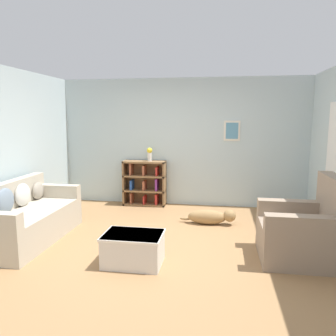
# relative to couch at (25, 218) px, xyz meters

# --- Properties ---
(ground_plane) EXTENTS (14.00, 14.00, 0.00)m
(ground_plane) POSITION_rel_couch_xyz_m (2.05, 0.20, -0.33)
(ground_plane) COLOR #997047
(wall_back) EXTENTS (5.60, 0.13, 2.60)m
(wall_back) POSITION_rel_couch_xyz_m (2.05, 2.45, 0.97)
(wall_back) COLOR silver
(wall_back) RESTS_ON ground_plane
(couch) EXTENTS (0.84, 1.82, 0.87)m
(couch) POSITION_rel_couch_xyz_m (0.00, 0.00, 0.00)
(couch) COLOR #B7AD99
(couch) RESTS_ON ground_plane
(bookshelf) EXTENTS (0.88, 0.30, 0.93)m
(bookshelf) POSITION_rel_couch_xyz_m (1.29, 2.25, 0.12)
(bookshelf) COLOR olive
(bookshelf) RESTS_ON ground_plane
(recliner_chair) EXTENTS (0.97, 0.91, 1.09)m
(recliner_chair) POSITION_rel_couch_xyz_m (3.92, -0.05, 0.04)
(recliner_chair) COLOR gray
(recliner_chair) RESTS_ON ground_plane
(coffee_table) EXTENTS (0.73, 0.52, 0.39)m
(coffee_table) POSITION_rel_couch_xyz_m (1.79, -0.52, -0.12)
(coffee_table) COLOR silver
(coffee_table) RESTS_ON ground_plane
(dog) EXTENTS (0.96, 0.23, 0.27)m
(dog) POSITION_rel_couch_xyz_m (2.70, 1.18, -0.20)
(dog) COLOR #9E7A4C
(dog) RESTS_ON ground_plane
(vase) EXTENTS (0.11, 0.11, 0.28)m
(vase) POSITION_rel_couch_xyz_m (1.40, 2.23, 0.75)
(vase) COLOR silver
(vase) RESTS_ON bookshelf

